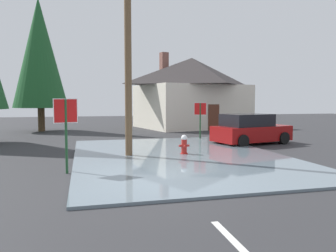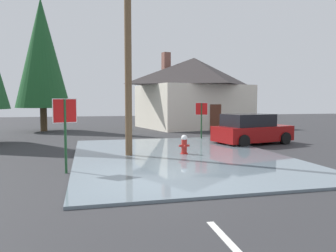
{
  "view_description": "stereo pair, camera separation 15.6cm",
  "coord_description": "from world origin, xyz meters",
  "px_view_note": "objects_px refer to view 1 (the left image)",
  "views": [
    {
      "loc": [
        -2.21,
        -9.32,
        2.31
      ],
      "look_at": [
        1.15,
        3.76,
        1.26
      ],
      "focal_mm": 35.66,
      "sensor_mm": 36.0,
      "label": 1
    },
    {
      "loc": [
        -2.06,
        -9.36,
        2.31
      ],
      "look_at": [
        1.15,
        3.76,
        1.26
      ],
      "focal_mm": 35.66,
      "sensor_mm": 36.0,
      "label": 2
    }
  ],
  "objects_px": {
    "stop_sign_near": "(66,120)",
    "utility_pole": "(128,41)",
    "stop_sign_far": "(200,113)",
    "pine_tree_tall_left": "(39,53)",
    "house": "(192,91)",
    "parked_car": "(250,130)",
    "fire_hydrant": "(184,145)"
  },
  "relations": [
    {
      "from": "pine_tree_tall_left",
      "to": "stop_sign_far",
      "type": "bearing_deg",
      "value": -39.66
    },
    {
      "from": "utility_pole",
      "to": "pine_tree_tall_left",
      "type": "relative_size",
      "value": 0.92
    },
    {
      "from": "parked_car",
      "to": "pine_tree_tall_left",
      "type": "distance_m",
      "value": 16.39
    },
    {
      "from": "parked_car",
      "to": "pine_tree_tall_left",
      "type": "relative_size",
      "value": 0.45
    },
    {
      "from": "stop_sign_far",
      "to": "pine_tree_tall_left",
      "type": "bearing_deg",
      "value": 140.34
    },
    {
      "from": "utility_pole",
      "to": "stop_sign_far",
      "type": "bearing_deg",
      "value": 45.65
    },
    {
      "from": "pine_tree_tall_left",
      "to": "parked_car",
      "type": "bearing_deg",
      "value": -42.15
    },
    {
      "from": "stop_sign_near",
      "to": "stop_sign_far",
      "type": "xyz_separation_m",
      "value": [
        7.17,
        7.55,
        -0.15
      ]
    },
    {
      "from": "stop_sign_near",
      "to": "stop_sign_far",
      "type": "distance_m",
      "value": 10.42
    },
    {
      "from": "utility_pole",
      "to": "parked_car",
      "type": "height_order",
      "value": "utility_pole"
    },
    {
      "from": "fire_hydrant",
      "to": "stop_sign_far",
      "type": "bearing_deg",
      "value": 63.59
    },
    {
      "from": "house",
      "to": "utility_pole",
      "type": "bearing_deg",
      "value": -117.85
    },
    {
      "from": "house",
      "to": "pine_tree_tall_left",
      "type": "relative_size",
      "value": 1.04
    },
    {
      "from": "stop_sign_near",
      "to": "utility_pole",
      "type": "height_order",
      "value": "utility_pole"
    },
    {
      "from": "house",
      "to": "stop_sign_far",
      "type": "bearing_deg",
      "value": -105.25
    },
    {
      "from": "house",
      "to": "parked_car",
      "type": "xyz_separation_m",
      "value": [
        -0.47,
        -11.21,
        -2.3
      ]
    },
    {
      "from": "stop_sign_near",
      "to": "fire_hydrant",
      "type": "bearing_deg",
      "value": 26.98
    },
    {
      "from": "utility_pole",
      "to": "pine_tree_tall_left",
      "type": "distance_m",
      "value": 13.88
    },
    {
      "from": "stop_sign_far",
      "to": "pine_tree_tall_left",
      "type": "distance_m",
      "value": 13.23
    },
    {
      "from": "stop_sign_near",
      "to": "house",
      "type": "distance_m",
      "value": 18.94
    },
    {
      "from": "stop_sign_near",
      "to": "parked_car",
      "type": "xyz_separation_m",
      "value": [
        9.09,
        5.08,
        -0.93
      ]
    },
    {
      "from": "fire_hydrant",
      "to": "stop_sign_near",
      "type": "bearing_deg",
      "value": -153.02
    },
    {
      "from": "fire_hydrant",
      "to": "parked_car",
      "type": "height_order",
      "value": "parked_car"
    },
    {
      "from": "stop_sign_far",
      "to": "utility_pole",
      "type": "bearing_deg",
      "value": -134.35
    },
    {
      "from": "stop_sign_near",
      "to": "fire_hydrant",
      "type": "height_order",
      "value": "stop_sign_near"
    },
    {
      "from": "house",
      "to": "parked_car",
      "type": "relative_size",
      "value": 2.31
    },
    {
      "from": "stop_sign_near",
      "to": "fire_hydrant",
      "type": "relative_size",
      "value": 2.71
    },
    {
      "from": "pine_tree_tall_left",
      "to": "utility_pole",
      "type": "bearing_deg",
      "value": -69.76
    },
    {
      "from": "stop_sign_far",
      "to": "parked_car",
      "type": "xyz_separation_m",
      "value": [
        1.91,
        -2.47,
        -0.78
      ]
    },
    {
      "from": "fire_hydrant",
      "to": "utility_pole",
      "type": "distance_m",
      "value": 4.82
    },
    {
      "from": "utility_pole",
      "to": "pine_tree_tall_left",
      "type": "height_order",
      "value": "pine_tree_tall_left"
    },
    {
      "from": "pine_tree_tall_left",
      "to": "stop_sign_near",
      "type": "bearing_deg",
      "value": -80.94
    }
  ]
}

